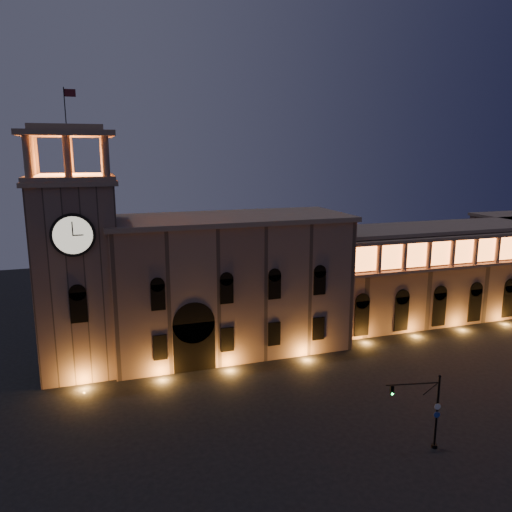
{
  "coord_description": "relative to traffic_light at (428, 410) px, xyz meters",
  "views": [
    {
      "loc": [
        -18.4,
        -38.75,
        25.62
      ],
      "look_at": [
        -0.35,
        16.0,
        13.49
      ],
      "focal_mm": 35.0,
      "sensor_mm": 36.0,
      "label": 1
    }
  ],
  "objects": [
    {
      "name": "ground",
      "position": [
        -8.1,
        5.93,
        -3.63
      ],
      "size": [
        160.0,
        160.0,
        0.0
      ],
      "primitive_type": "plane",
      "color": "black",
      "rests_on": "ground"
    },
    {
      "name": "government_building",
      "position": [
        -10.18,
        27.86,
        5.14
      ],
      "size": [
        30.8,
        12.8,
        17.6
      ],
      "color": "#7B5E51",
      "rests_on": "ground"
    },
    {
      "name": "clock_tower",
      "position": [
        -28.6,
        26.91,
        8.87
      ],
      "size": [
        9.8,
        9.8,
        32.4
      ],
      "color": "#7B5E51",
      "rests_on": "ground"
    },
    {
      "name": "colonnade_wing",
      "position": [
        23.9,
        29.85,
        3.71
      ],
      "size": [
        40.6,
        11.5,
        14.5
      ],
      "color": "brown",
      "rests_on": "ground"
    },
    {
      "name": "traffic_light",
      "position": [
        0.0,
        0.0,
        0.0
      ],
      "size": [
        4.95,
        1.29,
        6.91
      ],
      "rotation": [
        0.0,
        0.0,
        -0.21
      ],
      "color": "black",
      "rests_on": "ground"
    }
  ]
}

